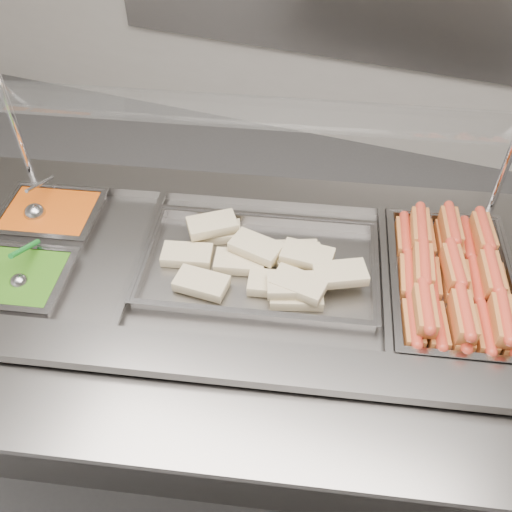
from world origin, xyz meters
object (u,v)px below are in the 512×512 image
(steam_counter, at_px, (242,349))
(pan_hotdogs, at_px, (450,288))
(sneeze_guard, at_px, (248,114))
(ladle, at_px, (36,212))
(serving_spoon, at_px, (21,276))
(pan_wraps, at_px, (259,268))

(steam_counter, xyz_separation_m, pan_hotdogs, (0.64, 0.14, 0.43))
(steam_counter, bearing_deg, sneeze_guard, 102.58)
(ladle, relative_size, serving_spoon, 1.10)
(ladle, xyz_separation_m, serving_spoon, (0.14, -0.27, 0.00))
(steam_counter, relative_size, pan_wraps, 2.68)
(pan_hotdogs, bearing_deg, steam_counter, -167.43)
(pan_hotdogs, height_order, ladle, ladle)
(steam_counter, height_order, serving_spoon, serving_spoon)
(steam_counter, xyz_separation_m, sneeze_guard, (-0.05, 0.22, 0.85))
(sneeze_guard, bearing_deg, pan_hotdogs, -6.70)
(sneeze_guard, height_order, ladle, sneeze_guard)
(sneeze_guard, distance_m, serving_spoon, 0.84)
(serving_spoon, bearing_deg, steam_counter, 26.27)
(steam_counter, relative_size, sneeze_guard, 1.20)
(pan_wraps, xyz_separation_m, serving_spoon, (-0.65, -0.31, 0.04))
(pan_wraps, relative_size, ladle, 3.80)
(sneeze_guard, xyz_separation_m, serving_spoon, (-0.54, -0.52, -0.37))
(sneeze_guard, relative_size, ladle, 8.48)
(steam_counter, xyz_separation_m, pan_wraps, (0.06, 0.01, 0.44))
(serving_spoon, bearing_deg, pan_wraps, 25.09)
(sneeze_guard, distance_m, pan_wraps, 0.47)
(ladle, bearing_deg, serving_spoon, -63.41)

